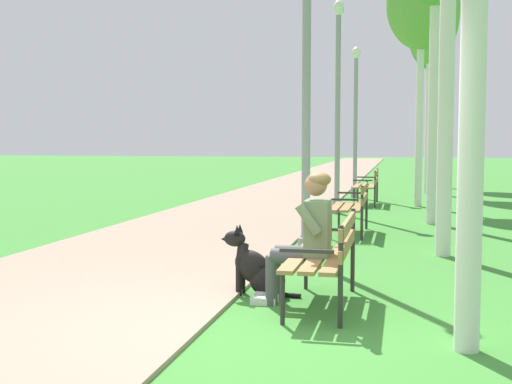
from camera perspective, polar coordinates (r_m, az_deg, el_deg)
ground_plane at (r=5.37m, az=-1.66°, el=-12.21°), size 120.00×120.00×0.00m
paved_path at (r=29.21m, az=5.92°, el=1.38°), size 3.46×60.00×0.04m
park_bench_near at (r=6.20m, az=6.15°, el=-5.13°), size 0.55×1.50×0.85m
park_bench_mid at (r=11.08m, az=8.33°, el=-0.96°), size 0.55×1.50×0.85m
park_bench_far at (r=16.27m, az=9.61°, el=0.71°), size 0.55×1.50×0.85m
person_seated_on_near_bench at (r=6.24m, az=4.31°, el=-3.49°), size 0.74×0.49×1.25m
dog_black at (r=6.65m, az=0.11°, el=-6.66°), size 0.83×0.31×0.71m
lamp_post_near at (r=8.50m, az=4.33°, el=9.20°), size 0.24×0.24×4.35m
lamp_post_mid at (r=14.20m, az=7.01°, el=7.44°), size 0.24×0.24×4.45m
lamp_post_far at (r=18.35m, az=8.51°, el=6.11°), size 0.24×0.24×4.06m
birch_tree_fourth at (r=16.38m, az=13.98°, el=15.42°), size 1.62×1.44×5.89m
birch_tree_fifth at (r=20.50m, az=14.76°, el=14.55°), size 1.62×1.70×6.82m
birch_tree_sixth at (r=23.77m, az=14.80°, el=12.77°), size 1.53×1.67×6.40m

